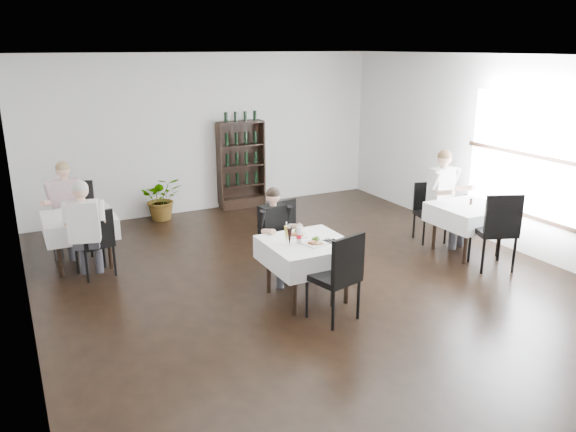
# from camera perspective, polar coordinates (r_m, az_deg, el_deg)

# --- Properties ---
(room_shell) EXTENTS (9.00, 9.00, 9.00)m
(room_shell) POSITION_cam_1_polar(r_m,az_deg,el_deg) (6.97, 4.18, 3.47)
(room_shell) COLOR black
(room_shell) RESTS_ON ground
(window_right) EXTENTS (0.06, 2.30, 1.85)m
(window_right) POSITION_cam_1_polar(r_m,az_deg,el_deg) (9.23, 23.09, 5.49)
(window_right) COLOR white
(window_right) RESTS_ON room_shell
(wine_shelf) EXTENTS (0.90, 0.28, 1.75)m
(wine_shelf) POSITION_cam_1_polar(r_m,az_deg,el_deg) (11.15, -4.77, 5.13)
(wine_shelf) COLOR black
(wine_shelf) RESTS_ON ground
(main_table) EXTENTS (1.03, 1.03, 0.77)m
(main_table) POSITION_cam_1_polar(r_m,az_deg,el_deg) (7.08, 1.94, -3.71)
(main_table) COLOR black
(main_table) RESTS_ON ground
(left_table) EXTENTS (0.98, 0.98, 0.77)m
(left_table) POSITION_cam_1_polar(r_m,az_deg,el_deg) (8.70, -20.43, -0.85)
(left_table) COLOR black
(left_table) RESTS_ON ground
(right_table) EXTENTS (0.98, 0.98, 0.77)m
(right_table) POSITION_cam_1_polar(r_m,az_deg,el_deg) (9.06, 17.82, 0.11)
(right_table) COLOR black
(right_table) RESTS_ON ground
(potted_tree) EXTENTS (0.84, 0.77, 0.82)m
(potted_tree) POSITION_cam_1_polar(r_m,az_deg,el_deg) (10.64, -12.68, 1.78)
(potted_tree) COLOR #2B5D20
(potted_tree) RESTS_ON ground
(main_chair_far) EXTENTS (0.55, 0.55, 1.05)m
(main_chair_far) POSITION_cam_1_polar(r_m,az_deg,el_deg) (7.83, -0.14, -1.83)
(main_chair_far) COLOR black
(main_chair_far) RESTS_ON ground
(main_chair_near) EXTENTS (0.60, 0.61, 1.09)m
(main_chair_near) POSITION_cam_1_polar(r_m,az_deg,el_deg) (6.52, 5.20, -5.67)
(main_chair_near) COLOR black
(main_chair_near) RESTS_ON ground
(left_chair_far) EXTENTS (0.63, 0.64, 1.11)m
(left_chair_far) POSITION_cam_1_polar(r_m,az_deg,el_deg) (9.31, -20.65, 0.33)
(left_chair_far) COLOR black
(left_chair_far) RESTS_ON ground
(left_chair_near) EXTENTS (0.53, 0.53, 0.99)m
(left_chair_near) POSITION_cam_1_polar(r_m,az_deg,el_deg) (8.19, -18.98, -2.20)
(left_chair_near) COLOR black
(left_chair_near) RESTS_ON ground
(right_chair_far) EXTENTS (0.53, 0.54, 0.96)m
(right_chair_far) POSITION_cam_1_polar(r_m,az_deg,el_deg) (9.56, 14.10, 0.80)
(right_chair_far) COLOR black
(right_chair_far) RESTS_ON ground
(right_chair_near) EXTENTS (0.69, 0.69, 1.16)m
(right_chair_near) POSITION_cam_1_polar(r_m,az_deg,el_deg) (8.50, 20.49, -0.96)
(right_chair_near) COLOR black
(right_chair_near) RESTS_ON ground
(diner_main) EXTENTS (0.51, 0.52, 1.31)m
(diner_main) POSITION_cam_1_polar(r_m,az_deg,el_deg) (7.57, -1.26, -1.21)
(diner_main) COLOR #3B3B42
(diner_main) RESTS_ON ground
(diner_left_far) EXTENTS (0.64, 0.67, 1.46)m
(diner_left_far) POSITION_cam_1_polar(r_m,az_deg,el_deg) (9.17, -21.70, 1.36)
(diner_left_far) COLOR #3B3B42
(diner_left_far) RESTS_ON ground
(diner_left_near) EXTENTS (0.60, 0.63, 1.44)m
(diner_left_near) POSITION_cam_1_polar(r_m,az_deg,el_deg) (8.00, -19.95, -0.69)
(diner_left_near) COLOR #3B3B42
(diner_left_near) RESTS_ON ground
(diner_right_far) EXTENTS (0.62, 0.64, 1.54)m
(diner_right_far) POSITION_cam_1_polar(r_m,az_deg,el_deg) (9.37, 15.73, 2.56)
(diner_right_far) COLOR #3B3B42
(diner_right_far) RESTS_ON ground
(plate_far) EXTENTS (0.32, 0.32, 0.08)m
(plate_far) POSITION_cam_1_polar(r_m,az_deg,el_deg) (7.22, 0.93, -1.88)
(plate_far) COLOR white
(plate_far) RESTS_ON main_table
(plate_near) EXTENTS (0.32, 0.32, 0.08)m
(plate_near) POSITION_cam_1_polar(r_m,az_deg,el_deg) (6.93, 2.74, -2.73)
(plate_near) COLOR white
(plate_near) RESTS_ON main_table
(pilsner_dark) EXTENTS (0.06, 0.06, 0.28)m
(pilsner_dark) POSITION_cam_1_polar(r_m,az_deg,el_deg) (6.84, 0.16, -2.13)
(pilsner_dark) COLOR black
(pilsner_dark) RESTS_ON main_table
(pilsner_lager) EXTENTS (0.06, 0.06, 0.28)m
(pilsner_lager) POSITION_cam_1_polar(r_m,az_deg,el_deg) (6.93, -0.15, -1.88)
(pilsner_lager) COLOR gold
(pilsner_lager) RESTS_ON main_table
(coke_bottle) EXTENTS (0.07, 0.07, 0.26)m
(coke_bottle) POSITION_cam_1_polar(r_m,az_deg,el_deg) (6.93, 1.13, -1.95)
(coke_bottle) COLOR silver
(coke_bottle) RESTS_ON main_table
(napkin_cutlery) EXTENTS (0.20, 0.21, 0.02)m
(napkin_cutlery) POSITION_cam_1_polar(r_m,az_deg,el_deg) (7.03, 4.30, -2.56)
(napkin_cutlery) COLOR black
(napkin_cutlery) RESTS_ON main_table
(pepper_mill) EXTENTS (0.05, 0.05, 0.10)m
(pepper_mill) POSITION_cam_1_polar(r_m,az_deg,el_deg) (9.08, 18.09, 1.41)
(pepper_mill) COLOR black
(pepper_mill) RESTS_ON right_table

